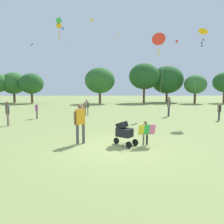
# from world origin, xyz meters

# --- Properties ---
(ground_plane) EXTENTS (120.00, 120.00, 0.00)m
(ground_plane) POSITION_xyz_m (0.00, 0.00, 0.00)
(ground_plane) COLOR #849351
(treeline_distant) EXTENTS (39.98, 7.46, 6.42)m
(treeline_distant) POSITION_xyz_m (1.89, 26.68, 3.63)
(treeline_distant) COLOR brown
(treeline_distant) RESTS_ON ground
(child_with_butterfly_kite) EXTENTS (0.74, 0.40, 1.05)m
(child_with_butterfly_kite) POSITION_xyz_m (1.26, 0.32, 0.63)
(child_with_butterfly_kite) COLOR #7F705B
(child_with_butterfly_kite) RESTS_ON ground
(person_adult_flyer) EXTENTS (0.57, 0.65, 1.83)m
(person_adult_flyer) POSITION_xyz_m (-1.55, 0.71, 1.06)
(person_adult_flyer) COLOR #4C4C51
(person_adult_flyer) RESTS_ON ground
(stroller) EXTENTS (1.04, 0.91, 1.03)m
(stroller) POSITION_xyz_m (0.35, 0.35, 0.61)
(stroller) COLOR black
(stroller) RESTS_ON ground
(kite_orange_delta) EXTENTS (2.34, 2.61, 6.68)m
(kite_orange_delta) POSITION_xyz_m (6.51, 7.28, 6.42)
(kite_orange_delta) COLOR #F4A319
(kite_orange_delta) RESTS_ON ground
(kite_green_novelty) EXTENTS (0.79, 1.55, 5.44)m
(kite_green_novelty) POSITION_xyz_m (2.48, 3.62, 5.09)
(kite_green_novelty) COLOR red
(kite_green_novelty) RESTS_ON ground
(kite_blue_high) EXTENTS (2.26, 3.27, 7.01)m
(kite_blue_high) POSITION_xyz_m (-3.57, 6.08, 6.61)
(kite_blue_high) COLOR green
(kite_blue_high) RESTS_ON ground
(distant_kites_cluster) EXTENTS (34.83, 13.53, 4.35)m
(distant_kites_cluster) POSITION_xyz_m (-2.72, 24.57, 11.18)
(distant_kites_cluster) COLOR blue
(person_red_shirt) EXTENTS (0.29, 0.34, 1.25)m
(person_red_shirt) POSITION_xyz_m (-5.99, 8.46, 0.74)
(person_red_shirt) COLOR #7F705B
(person_red_shirt) RESTS_ON ground
(person_sitting_far) EXTENTS (0.32, 0.33, 1.32)m
(person_sitting_far) POSITION_xyz_m (8.03, 7.30, 0.78)
(person_sitting_far) COLOR #4C4C51
(person_sitting_far) RESTS_ON ground
(person_couple_left) EXTENTS (0.36, 0.51, 1.72)m
(person_couple_left) POSITION_xyz_m (4.86, 9.60, 1.02)
(person_couple_left) COLOR #33384C
(person_couple_left) RESTS_ON ground
(person_kid_running) EXTENTS (0.31, 0.49, 1.58)m
(person_kid_running) POSITION_xyz_m (-6.75, 5.16, 0.93)
(person_kid_running) COLOR #7F705B
(person_kid_running) RESTS_ON ground
(person_back_turned) EXTENTS (0.44, 0.26, 1.41)m
(person_back_turned) POSITION_xyz_m (-2.25, 10.53, 0.83)
(person_back_turned) COLOR #7F705B
(person_back_turned) RESTS_ON ground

